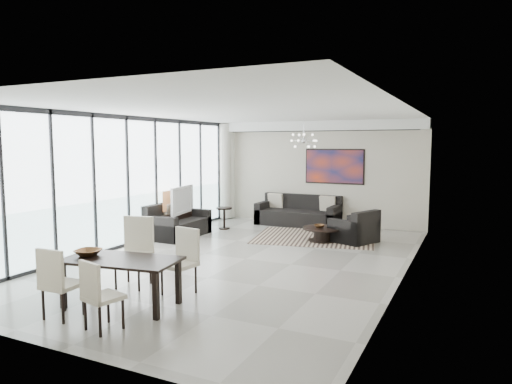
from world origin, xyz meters
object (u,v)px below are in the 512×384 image
Objects in this scene: sofa_main at (298,215)px; television at (178,200)px; dining_table at (121,265)px; tv_console at (172,224)px; coffee_table at (322,233)px.

sofa_main is 3.52m from television.
television reaches higher than dining_table.
sofa_main is 1.93× the size of television.
tv_console is at bearing -130.89° from sofa_main.
coffee_table is at bearing 76.91° from dining_table.
tv_console is at bearing 118.18° from dining_table.
tv_console is (-3.63, -0.92, 0.09)m from coffee_table.
television reaches higher than coffee_table.
sofa_main is (-1.27, 1.81, 0.10)m from coffee_table.
tv_console is 5.05m from dining_table.
television is (-3.47, -0.87, 0.70)m from coffee_table.
coffee_table is 3.64m from television.
sofa_main is 3.61m from tv_console.
tv_console is at bearing 98.30° from television.
coffee_table is at bearing -86.37° from television.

